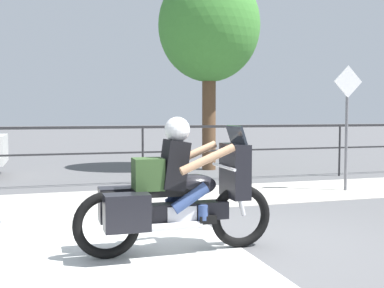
{
  "coord_description": "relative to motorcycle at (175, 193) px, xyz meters",
  "views": [
    {
      "loc": [
        -2.07,
        -5.36,
        1.59
      ],
      "look_at": [
        -0.15,
        0.97,
        1.18
      ],
      "focal_mm": 45.0,
      "sensor_mm": 36.0,
      "label": 1
    }
  ],
  "objects": [
    {
      "name": "street_sign",
      "position": [
        4.53,
        3.28,
        0.9
      ],
      "size": [
        0.65,
        0.06,
        2.57
      ],
      "color": "slate",
      "rests_on": "ground"
    },
    {
      "name": "sidewalk_band",
      "position": [
        0.68,
        3.51,
        -0.69
      ],
      "size": [
        44.0,
        2.4,
        0.01
      ],
      "primitive_type": "cube",
      "color": "#B7B2A8",
      "rests_on": "ground"
    },
    {
      "name": "fence_railing",
      "position": [
        0.68,
        5.37,
        0.35
      ],
      "size": [
        36.0,
        0.05,
        1.32
      ],
      "color": "#232326",
      "rests_on": "ground"
    },
    {
      "name": "crosswalk_band",
      "position": [
        -0.62,
        -0.09,
        -0.69
      ],
      "size": [
        2.86,
        6.0,
        0.01
      ],
      "primitive_type": "cube",
      "color": "silver",
      "rests_on": "ground"
    },
    {
      "name": "tree_behind_sign",
      "position": [
        3.05,
        7.7,
        3.33
      ],
      "size": [
        2.86,
        2.86,
        5.63
      ],
      "color": "brown",
      "rests_on": "ground"
    },
    {
      "name": "motorcycle",
      "position": [
        0.0,
        0.0,
        0.0
      ],
      "size": [
        2.33,
        0.76,
        1.56
      ],
      "rotation": [
        0.0,
        0.0,
        -0.02
      ],
      "color": "black",
      "rests_on": "ground"
    },
    {
      "name": "ground_plane",
      "position": [
        0.68,
        0.11,
        -0.69
      ],
      "size": [
        120.0,
        120.0,
        0.0
      ],
      "primitive_type": "plane",
      "color": "#565659"
    }
  ]
}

